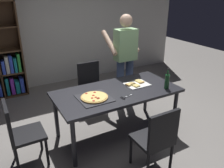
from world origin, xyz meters
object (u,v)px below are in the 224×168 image
object	(u,v)px
chair_left_end	(19,131)
kitchen_scissors	(125,97)
chair_near_camera	(157,137)
pepperoni_pizza_on_tray	(94,97)
chair_far_side	(91,84)
person_serving_pizza	(125,57)
dining_table	(117,95)
wine_bottle	(167,81)

from	to	relation	value
chair_left_end	kitchen_scissors	size ratio (longest dim) A/B	4.56
chair_near_camera	pepperoni_pizza_on_tray	xyz separation A→B (m)	(-0.40, 0.87, 0.25)
chair_far_side	person_serving_pizza	bearing A→B (deg)	-20.61
chair_left_end	person_serving_pizza	distance (m)	2.18
chair_near_camera	person_serving_pizza	world-z (taller)	person_serving_pizza
chair_near_camera	kitchen_scissors	world-z (taller)	chair_near_camera
pepperoni_pizza_on_tray	chair_far_side	bearing A→B (deg)	68.36
chair_left_end	pepperoni_pizza_on_tray	size ratio (longest dim) A/B	2.06
chair_near_camera	chair_left_end	distance (m)	1.69
kitchen_scissors	person_serving_pizza	bearing A→B (deg)	58.15
chair_near_camera	kitchen_scissors	distance (m)	0.73
kitchen_scissors	dining_table	bearing A→B (deg)	85.16
chair_near_camera	chair_left_end	size ratio (longest dim) A/B	1.00
chair_left_end	wine_bottle	size ratio (longest dim) A/B	2.85
dining_table	chair_near_camera	world-z (taller)	chair_near_camera
chair_far_side	chair_left_end	xyz separation A→B (m)	(-1.41, -0.94, 0.00)
chair_near_camera	chair_far_side	distance (m)	1.88
chair_far_side	wine_bottle	bearing A→B (deg)	-60.80
chair_far_side	kitchen_scissors	world-z (taller)	chair_far_side
dining_table	chair_left_end	distance (m)	1.42
kitchen_scissors	chair_left_end	bearing A→B (deg)	169.51
dining_table	pepperoni_pizza_on_tray	size ratio (longest dim) A/B	4.23
chair_far_side	dining_table	bearing A→B (deg)	-90.00
dining_table	wine_bottle	xyz separation A→B (m)	(0.69, -0.30, 0.19)
pepperoni_pizza_on_tray	wine_bottle	bearing A→B (deg)	-11.45
wine_bottle	chair_far_side	bearing A→B (deg)	119.20
chair_near_camera	person_serving_pizza	distance (m)	1.83
chair_left_end	person_serving_pizza	size ratio (longest dim) A/B	0.51
dining_table	person_serving_pizza	distance (m)	0.98
chair_left_end	pepperoni_pizza_on_tray	distance (m)	1.04
kitchen_scissors	chair_far_side	bearing A→B (deg)	88.96
chair_near_camera	wine_bottle	distance (m)	1.01
dining_table	kitchen_scissors	distance (m)	0.27
wine_bottle	chair_near_camera	bearing A→B (deg)	-137.05
chair_left_end	kitchen_scissors	distance (m)	1.43
chair_left_end	pepperoni_pizza_on_tray	world-z (taller)	chair_left_end
chair_far_side	wine_bottle	distance (m)	1.46
wine_bottle	kitchen_scissors	bearing A→B (deg)	176.77
chair_far_side	wine_bottle	xyz separation A→B (m)	(0.69, -1.24, 0.36)
dining_table	person_serving_pizza	bearing A→B (deg)	50.91
chair_near_camera	chair_far_side	size ratio (longest dim) A/B	1.00
pepperoni_pizza_on_tray	wine_bottle	distance (m)	1.12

